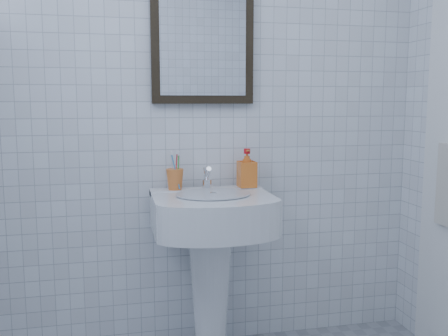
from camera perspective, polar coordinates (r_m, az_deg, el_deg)
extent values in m
cube|color=silver|center=(2.49, -2.00, 7.59)|extent=(2.20, 0.02, 2.50)
cone|color=white|center=(2.48, -1.56, -13.97)|extent=(0.21, 0.21, 0.68)
cube|color=white|center=(2.31, -1.37, -5.07)|extent=(0.54, 0.39, 0.17)
cube|color=white|center=(2.44, -2.06, -2.63)|extent=(0.54, 0.10, 0.03)
cylinder|color=silver|center=(2.26, -1.23, -2.98)|extent=(0.34, 0.34, 0.01)
cylinder|color=silver|center=(2.41, -1.96, -1.85)|extent=(0.05, 0.05, 0.05)
cylinder|color=silver|center=(2.39, -1.90, -0.59)|extent=(0.02, 0.09, 0.07)
cylinder|color=silver|center=(2.42, -2.04, -0.92)|extent=(0.03, 0.05, 0.08)
imported|color=#E45B16|center=(2.46, 2.63, 0.00)|extent=(0.09, 0.09, 0.19)
cube|color=black|center=(2.49, -2.45, 14.51)|extent=(0.50, 0.04, 0.62)
cube|color=white|center=(2.47, -2.37, 14.56)|extent=(0.42, 0.00, 0.54)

